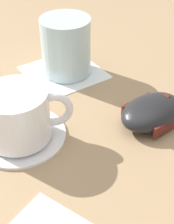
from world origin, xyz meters
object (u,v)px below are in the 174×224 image
Objects in this scene: coffee_cup at (18,115)px; drinking_glass at (66,46)px; saucer at (20,134)px; computer_mouse at (152,112)px.

drinking_glass reaches higher than coffee_cup.
drinking_glass is at bearing 21.79° from saucer.
drinking_glass is (0.16, 0.07, 0.05)m from saucer.
drinking_glass reaches higher than saucer.
computer_mouse is at bearing -39.96° from saucer.
saucer is 0.04m from coffee_cup.
saucer is at bearing -158.21° from drinking_glass.
saucer is 1.24× the size of coffee_cup.
drinking_glass is (0.02, 0.18, 0.03)m from computer_mouse.
coffee_cup is at bearing -156.59° from drinking_glass.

